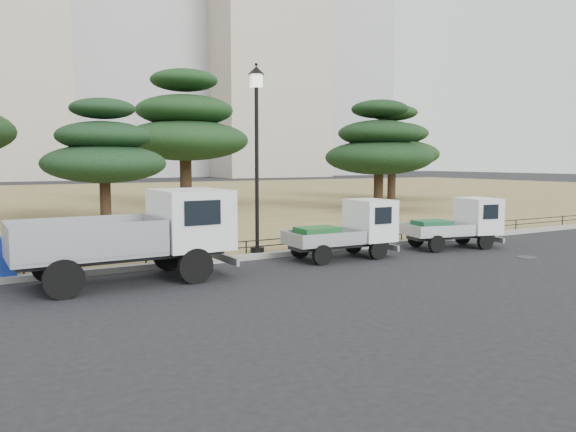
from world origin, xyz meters
TOP-DOWN VIEW (x-y plane):
  - ground at (0.00, 0.00)m, footprint 220.00×220.00m
  - lawn at (0.00, 30.60)m, footprint 120.00×56.00m
  - curb at (0.00, 2.60)m, footprint 120.00×0.25m
  - truck_large at (-4.60, 1.23)m, footprint 5.06×2.14m
  - truck_kei_front at (1.72, 1.40)m, footprint 3.32×1.52m
  - truck_kei_rear at (6.10, 1.18)m, footprint 3.35×1.89m
  - street_lamp at (-0.56, 2.90)m, footprint 0.49×0.49m
  - pipe_fence at (0.00, 2.75)m, footprint 38.00×0.04m
  - manhole at (6.50, -1.20)m, footprint 0.60×0.60m
  - pine_center_left at (-2.76, 13.66)m, footprint 5.42×5.42m
  - pine_center_right at (3.85, 21.66)m, footprint 7.89×7.89m
  - pine_east_near at (12.22, 12.99)m, footprint 6.10×6.10m
  - pine_east_far at (18.65, 19.46)m, footprint 6.72×6.72m
  - tower_east at (40.00, 82.00)m, footprint 20.00×18.00m
  - tower_far_east at (58.00, 90.00)m, footprint 24.00×20.00m
  - radio_tower at (72.00, 85.00)m, footprint 1.80×1.80m

SIDE VIEW (x-z plane):
  - ground at x=0.00m, z-range 0.00..0.00m
  - manhole at x=6.50m, z-range 0.00..0.01m
  - lawn at x=0.00m, z-range 0.00..0.15m
  - curb at x=0.00m, z-range 0.00..0.16m
  - pipe_fence at x=0.00m, z-range 0.24..0.64m
  - truck_kei_rear at x=6.10m, z-range 0.00..1.65m
  - truck_kei_front at x=1.72m, z-range 0.00..1.73m
  - truck_large at x=-4.60m, z-range 0.12..2.31m
  - pine_center_left at x=-2.76m, z-range 0.58..6.08m
  - pine_east_near at x=12.22m, z-range 0.63..6.79m
  - street_lamp at x=-0.56m, z-range 1.12..6.65m
  - pine_east_far at x=18.65m, z-range 0.67..7.42m
  - pine_center_right at x=3.85m, z-range 0.81..9.19m
  - tower_east at x=40.00m, z-range 0.00..48.00m
  - radio_tower at x=72.00m, z-range -1.46..61.54m
  - tower_far_east at x=58.00m, z-range 0.00..70.00m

